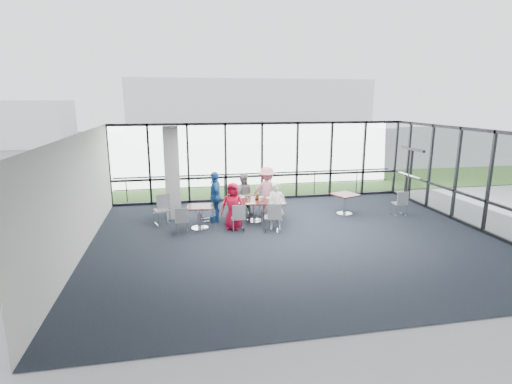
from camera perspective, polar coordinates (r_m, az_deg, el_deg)
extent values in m
cube|color=black|center=(12.14, 5.69, -6.74)|extent=(12.00, 10.00, 0.02)
cube|color=silver|center=(11.46, 6.06, 8.54)|extent=(12.00, 10.00, 0.04)
cube|color=silver|center=(11.52, -24.05, -0.58)|extent=(0.10, 10.00, 3.20)
cube|color=silver|center=(7.24, 17.40, -7.71)|extent=(12.00, 0.10, 3.20)
cube|color=white|center=(16.46, 0.86, 4.38)|extent=(12.00, 0.10, 3.20)
cube|color=white|center=(14.58, 29.08, 1.58)|extent=(0.10, 10.00, 3.20)
cube|color=black|center=(17.66, 21.18, 2.28)|extent=(0.12, 1.60, 2.10)
cube|color=silver|center=(14.15, -11.88, 2.66)|extent=(0.50, 0.50, 3.20)
cube|color=slate|center=(21.58, -1.87, 2.11)|extent=(80.00, 70.00, 0.02)
cube|color=#34541C|center=(19.65, -0.95, 1.10)|extent=(80.00, 5.00, 0.01)
cube|color=white|center=(43.56, -1.29, 11.68)|extent=(24.00, 10.00, 6.00)
cube|color=white|center=(41.65, -31.93, 8.28)|extent=(10.00, 6.00, 4.00)
cylinder|color=#2D2D33|center=(17.24, 0.44, 1.07)|extent=(12.00, 0.06, 0.06)
cube|color=#3E1211|center=(13.59, -0.24, -1.24)|extent=(2.26, 1.54, 0.04)
cylinder|color=silver|center=(13.69, -0.24, -2.76)|extent=(0.12, 0.12, 0.71)
cylinder|color=silver|center=(13.79, -0.24, -4.12)|extent=(0.56, 0.56, 0.03)
cube|color=#3E1211|center=(12.95, -8.15, -2.10)|extent=(0.83, 0.83, 0.04)
cylinder|color=silver|center=(13.05, -8.10, -3.69)|extent=(0.12, 0.12, 0.71)
cube|color=#3E1211|center=(14.80, 12.63, -0.36)|extent=(1.05, 1.05, 0.04)
cylinder|color=silver|center=(14.89, 12.56, -1.77)|extent=(0.12, 0.12, 0.71)
imported|color=#B40C2A|center=(12.80, -3.32, -2.03)|extent=(0.86, 0.70, 1.52)
imported|color=white|center=(12.77, 2.90, -2.02)|extent=(0.63, 0.51, 1.54)
imported|color=slate|center=(14.39, -1.88, -0.33)|extent=(0.80, 0.58, 1.51)
imported|color=#D28194|center=(14.34, 1.56, 0.13)|extent=(1.27, 0.94, 1.76)
imported|color=#215AA8|center=(13.68, -5.84, -0.64)|extent=(0.55, 1.01, 1.72)
cylinder|color=white|center=(13.21, -2.64, -1.55)|extent=(0.26, 0.26, 0.01)
cylinder|color=white|center=(13.18, 2.42, -1.58)|extent=(0.25, 0.25, 0.01)
cylinder|color=white|center=(13.99, -2.12, -0.71)|extent=(0.28, 0.28, 0.01)
cylinder|color=white|center=(13.88, 1.91, -0.82)|extent=(0.26, 0.26, 0.01)
cylinder|color=white|center=(13.58, -3.78, -1.16)|extent=(0.24, 0.24, 0.01)
cylinder|color=white|center=(13.30, -1.14, -1.13)|extent=(0.08, 0.08, 0.15)
cylinder|color=white|center=(13.40, 0.90, -1.07)|extent=(0.07, 0.07, 0.13)
cylinder|color=white|center=(13.85, 0.00, -0.60)|extent=(0.06, 0.06, 0.13)
cylinder|color=white|center=(13.49, -3.52, -0.95)|extent=(0.08, 0.08, 0.15)
cube|color=silver|center=(13.13, -0.88, -1.66)|extent=(0.32, 0.26, 0.00)
cube|color=silver|center=(13.28, 3.65, -1.51)|extent=(0.35, 0.36, 0.00)
cube|color=silver|center=(14.00, 0.54, -0.71)|extent=(0.38, 0.35, 0.00)
cube|color=black|center=(13.60, 0.07, -1.05)|extent=(0.10, 0.07, 0.04)
cylinder|color=maroon|center=(13.67, 0.10, -0.68)|extent=(0.06, 0.06, 0.18)
cylinder|color=#176E23|center=(13.65, 0.31, -0.65)|extent=(0.05, 0.05, 0.20)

